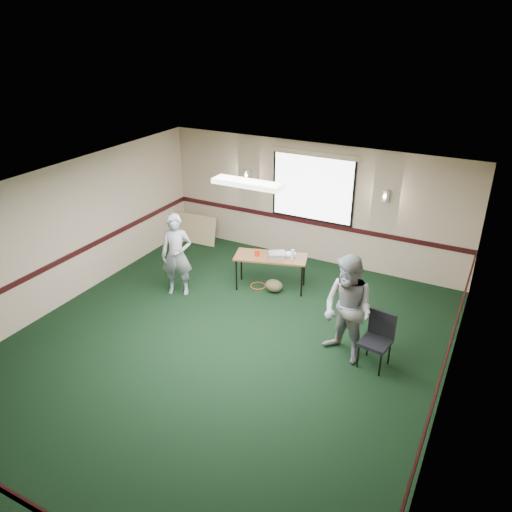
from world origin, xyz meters
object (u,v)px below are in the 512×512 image
at_px(folding_table, 271,259).
at_px(person_right, 348,310).
at_px(projector, 277,255).
at_px(conference_chair, 378,335).
at_px(person_left, 177,255).

xyz_separation_m(folding_table, person_right, (2.10, -1.54, 0.24)).
bearing_deg(projector, conference_chair, -58.86).
relative_size(projector, person_right, 0.18).
relative_size(folding_table, person_left, 0.92).
bearing_deg(person_left, conference_chair, -29.46).
xyz_separation_m(projector, conference_chair, (2.47, -1.45, -0.25)).
bearing_deg(folding_table, projector, -15.16).
bearing_deg(person_right, projector, 166.67).
xyz_separation_m(conference_chair, person_right, (-0.50, -0.09, 0.38)).
height_order(projector, person_right, person_right).
bearing_deg(conference_chair, projector, 157.59).
relative_size(folding_table, conference_chair, 1.71).
relative_size(projector, person_left, 0.19).
distance_m(folding_table, conference_chair, 2.98).
height_order(folding_table, person_right, person_right).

